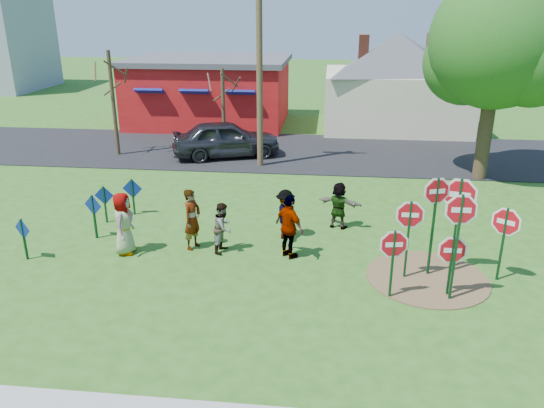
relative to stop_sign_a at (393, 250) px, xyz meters
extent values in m
plane|color=#2B5718|center=(-3.41, 2.09, -1.30)|extent=(120.00, 120.00, 0.00)
cube|color=black|center=(-3.41, 13.59, -1.28)|extent=(120.00, 7.50, 0.04)
cylinder|color=brown|center=(1.09, 1.09, -1.28)|extent=(3.20, 3.20, 0.03)
cube|color=#A41011|center=(-8.91, 20.09, 0.50)|extent=(9.00, 7.00, 3.60)
cube|color=#4C4C51|center=(-8.91, 20.09, 2.45)|extent=(9.40, 7.40, 0.30)
cube|color=navy|center=(-11.41, 16.49, 1.10)|extent=(1.60, 0.78, 0.45)
cube|color=navy|center=(-8.91, 16.49, 1.10)|extent=(1.60, 0.78, 0.45)
cube|color=navy|center=(-6.41, 16.49, 1.10)|extent=(1.60, 0.78, 0.45)
cube|color=beige|center=(2.09, 20.09, 0.30)|extent=(8.00, 7.00, 3.20)
pyramid|color=#4C4C51|center=(2.09, 20.09, 4.10)|extent=(9.40, 9.40, 2.20)
cube|color=brown|center=(0.09, 19.09, 3.30)|extent=(0.55, 0.55, 1.40)
cube|color=brown|center=(4.09, 21.09, 3.30)|extent=(0.55, 0.55, 1.40)
cube|color=#103B1B|center=(0.00, 0.00, -0.40)|extent=(0.06, 0.07, 1.78)
cylinder|color=white|center=(0.00, 0.00, 0.14)|extent=(0.95, 0.17, 0.96)
cylinder|color=#B70C17|center=(0.00, 0.00, 0.14)|extent=(0.82, 0.15, 0.82)
cube|color=white|center=(0.00, 0.00, 0.14)|extent=(0.42, 0.07, 0.12)
cube|color=#103B1B|center=(1.13, 1.31, 0.07)|extent=(0.07, 0.08, 2.72)
cylinder|color=white|center=(1.13, 1.31, 1.08)|extent=(0.92, 0.29, 0.96)
cylinder|color=#B70C17|center=(1.13, 1.31, 1.08)|extent=(0.80, 0.26, 0.83)
cube|color=white|center=(1.13, 1.31, 1.08)|extent=(0.41, 0.13, 0.12)
cylinder|color=gold|center=(1.13, 1.31, 1.08)|extent=(0.92, 0.29, 0.96)
cube|color=#103B1B|center=(1.46, 0.05, 0.07)|extent=(0.05, 0.07, 2.73)
cylinder|color=white|center=(1.46, 0.05, 1.07)|extent=(1.02, 0.02, 1.02)
cylinder|color=#B70C17|center=(1.46, 0.05, 1.07)|extent=(0.88, 0.02, 0.88)
cube|color=white|center=(1.46, 0.05, 1.07)|extent=(0.45, 0.01, 0.13)
cube|color=#103B1B|center=(1.77, 1.55, 0.03)|extent=(0.08, 0.09, 2.65)
cylinder|color=white|center=(1.77, 1.55, 0.92)|extent=(1.15, 0.27, 1.18)
cylinder|color=#B70C17|center=(1.77, 1.55, 0.92)|extent=(1.00, 0.23, 1.01)
cube|color=white|center=(1.77, 1.55, 0.92)|extent=(0.51, 0.12, 0.15)
cylinder|color=gold|center=(1.77, 1.55, 0.92)|extent=(1.15, 0.26, 1.18)
cube|color=#103B1B|center=(1.44, 0.26, -0.50)|extent=(0.05, 0.07, 1.58)
cylinder|color=white|center=(1.44, 0.26, -0.06)|extent=(0.97, 0.03, 0.97)
cylinder|color=#B70C17|center=(1.44, 0.26, -0.06)|extent=(0.83, 0.03, 0.83)
cube|color=white|center=(1.44, 0.26, -0.06)|extent=(0.42, 0.01, 0.12)
cube|color=#103B1B|center=(2.91, 1.23, -0.29)|extent=(0.08, 0.09, 2.01)
cylinder|color=white|center=(2.91, 1.23, 0.35)|extent=(0.84, 0.57, 1.00)
cylinder|color=#B70C17|center=(2.91, 1.23, 0.35)|extent=(0.73, 0.50, 0.87)
cube|color=white|center=(2.91, 1.23, 0.35)|extent=(0.37, 0.25, 0.12)
cylinder|color=gold|center=(2.91, 1.23, 0.35)|extent=(0.84, 0.57, 1.00)
cube|color=#103B1B|center=(0.49, 1.07, -0.22)|extent=(0.05, 0.07, 2.15)
cylinder|color=white|center=(0.49, 1.07, 0.50)|extent=(0.98, 0.02, 0.98)
cylinder|color=#B70C17|center=(0.49, 1.07, 0.50)|extent=(0.85, 0.02, 0.85)
cube|color=white|center=(0.49, 1.07, 0.50)|extent=(0.43, 0.01, 0.12)
cube|color=#103B1B|center=(-10.06, 1.01, -0.68)|extent=(0.07, 0.07, 1.23)
cube|color=navy|center=(-10.06, 1.01, -0.36)|extent=(0.57, 0.28, 0.62)
cube|color=#103B1B|center=(-8.71, 2.64, -0.59)|extent=(0.07, 0.08, 1.40)
cube|color=navy|center=(-8.71, 2.64, -0.21)|extent=(0.63, 0.25, 0.67)
cube|color=#103B1B|center=(-8.89, 3.89, -0.67)|extent=(0.05, 0.06, 1.26)
cube|color=navy|center=(-8.89, 3.89, -0.34)|extent=(0.65, 0.05, 0.65)
cube|color=#103B1B|center=(-8.23, 4.70, -0.66)|extent=(0.06, 0.07, 1.27)
cube|color=navy|center=(-8.23, 4.70, -0.36)|extent=(0.69, 0.03, 0.69)
imported|color=#474696|center=(-7.41, 1.73, -0.37)|extent=(0.64, 0.93, 1.85)
imported|color=#206E69|center=(-5.54, 2.29, -0.38)|extent=(0.65, 0.78, 1.83)
imported|color=#9B4C46|center=(-4.59, 2.16, -0.55)|extent=(0.70, 0.83, 1.50)
imported|color=#2F3033|center=(-2.89, 3.32, -0.52)|extent=(0.61, 1.03, 1.56)
imported|color=#522C59|center=(-2.65, 1.96, -0.36)|extent=(1.10, 1.09, 1.86)
imported|color=#1F562B|center=(-1.24, 4.30, -0.52)|extent=(1.50, 0.90, 1.54)
imported|color=#303036|center=(-6.45, 12.34, -0.40)|extent=(5.40, 3.56, 1.71)
cylinder|color=#4C3823|center=(-4.67, 11.03, 3.01)|extent=(0.27, 0.27, 8.61)
cylinder|color=#382819|center=(4.66, 10.19, 0.92)|extent=(0.56, 0.56, 4.43)
sphere|color=#164C14|center=(4.66, 10.19, 4.24)|extent=(5.23, 5.23, 5.23)
sphere|color=#164C14|center=(5.86, 9.58, 3.74)|extent=(3.82, 3.82, 3.82)
sphere|color=#164C14|center=(3.75, 10.99, 3.33)|extent=(3.42, 3.42, 3.42)
cylinder|color=#382819|center=(-11.73, 12.15, 1.16)|extent=(0.18, 0.18, 4.90)
cylinder|color=#382819|center=(-6.93, 14.25, 0.67)|extent=(0.18, 0.18, 3.93)
camera|label=1|loc=(-1.65, -11.74, 5.48)|focal=35.00mm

